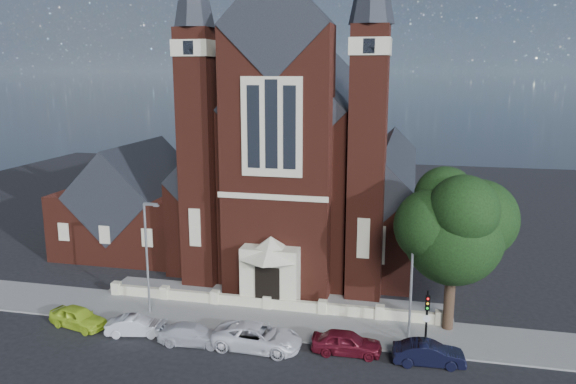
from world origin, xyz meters
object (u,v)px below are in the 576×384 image
object	(u,v)px
car_silver_b	(193,334)
church	(310,162)
traffic_signal	(427,313)
car_lime_van	(78,317)
parish_hall	(138,207)
car_dark_red	(347,342)
street_lamp_left	(148,252)
car_silver_a	(136,326)
car_navy	(429,354)
street_tree	(456,230)
car_white_suv	(258,337)
street_lamp_right	(413,272)

from	to	relation	value
car_silver_b	church	bearing A→B (deg)	-12.88
church	traffic_signal	xyz separation A→B (m)	(11.00, -20.52, -5.60)
church	traffic_signal	size ratio (longest dim) A/B	8.72
church	car_lime_van	bearing A→B (deg)	-117.87
parish_hall	traffic_signal	world-z (taller)	parish_hall
traffic_signal	car_dark_red	xyz separation A→B (m)	(-4.66, -1.13, -1.86)
church	street_lamp_left	bearing A→B (deg)	-112.66
car_silver_a	car_navy	size ratio (longest dim) A/B	0.92
church	parish_hall	xyz separation A→B (m)	(-16.00, -4.94, -4.17)
street_lamp_left	car_lime_van	world-z (taller)	street_lamp_left
street_tree	car_lime_van	size ratio (longest dim) A/B	2.57
car_white_suv	car_navy	bearing A→B (deg)	-85.89
car_silver_b	car_white_suv	size ratio (longest dim) A/B	0.79
church	car_silver_a	world-z (taller)	church
traffic_signal	car_silver_a	size ratio (longest dim) A/B	1.04
car_silver_a	car_navy	distance (m)	18.50
street_lamp_right	car_lime_van	size ratio (longest dim) A/B	1.94
traffic_signal	street_tree	bearing A→B (deg)	64.05
car_lime_van	car_white_suv	distance (m)	12.54
car_silver_a	car_lime_van	bearing A→B (deg)	75.17
church	car_dark_red	xyz separation A→B (m)	(6.34, -21.64, -7.46)
car_lime_van	car_silver_b	distance (m)	8.40
parish_hall	car_silver_a	xyz separation A→B (m)	(8.68, -17.28, -3.38)
traffic_signal	car_silver_b	size ratio (longest dim) A/B	0.91
street_tree	car_silver_b	bearing A→B (deg)	-161.54
street_lamp_right	traffic_signal	xyz separation A→B (m)	(0.91, -1.57, -2.02)
church	car_silver_a	distance (m)	24.58
church	street_lamp_right	world-z (taller)	church
parish_hall	car_silver_a	bearing A→B (deg)	-63.31
traffic_signal	car_silver_a	world-z (taller)	traffic_signal
parish_hall	car_dark_red	size ratio (longest dim) A/B	2.86
car_lime_van	car_navy	size ratio (longest dim) A/B	1.00
car_lime_van	car_dark_red	world-z (taller)	car_dark_red
street_lamp_left	car_silver_b	size ratio (longest dim) A/B	1.85
parish_hall	street_tree	distance (m)	31.27
car_silver_b	car_navy	size ratio (longest dim) A/B	1.05
car_dark_red	parish_hall	bearing A→B (deg)	51.73
street_tree	car_lime_van	world-z (taller)	street_tree
car_lime_van	car_navy	bearing A→B (deg)	-75.48
street_lamp_left	car_dark_red	bearing A→B (deg)	-10.74
street_tree	car_lime_van	xyz separation A→B (m)	(-24.25, -4.80, -6.25)
street_lamp_right	car_white_suv	size ratio (longest dim) A/B	1.46
parish_hall	car_lime_van	world-z (taller)	parish_hall
street_lamp_left	traffic_signal	size ratio (longest dim) A/B	2.02
church	car_lime_van	xyz separation A→B (m)	(-11.65, -22.03, -7.47)
car_dark_red	car_silver_a	bearing A→B (deg)	90.93
car_white_suv	car_dark_red	size ratio (longest dim) A/B	1.30
car_lime_van	car_silver_b	bearing A→B (deg)	-79.24
parish_hall	car_lime_van	xyz separation A→B (m)	(4.35, -17.09, -3.30)
parish_hall	car_lime_van	size ratio (longest dim) A/B	2.92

